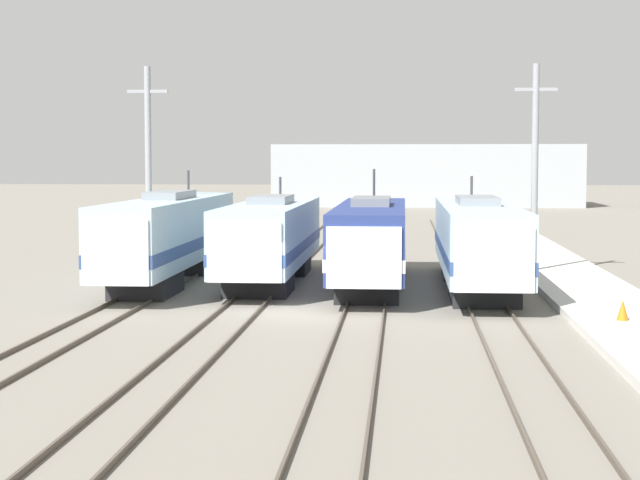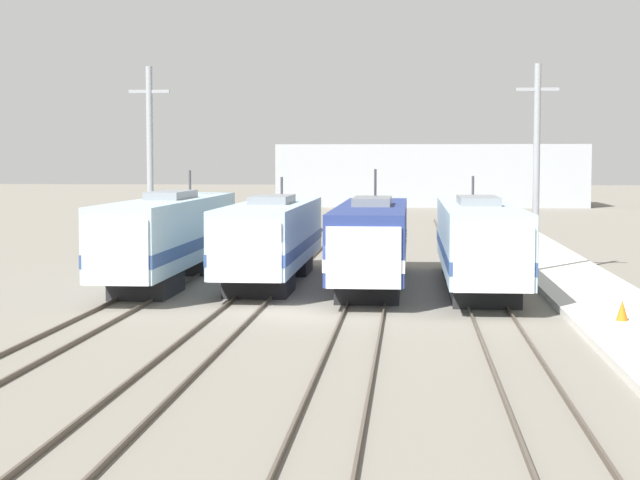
% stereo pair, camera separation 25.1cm
% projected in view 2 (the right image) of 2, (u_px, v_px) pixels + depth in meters
% --- Properties ---
extents(ground_plane, '(400.00, 400.00, 0.00)m').
position_uv_depth(ground_plane, '(301.00, 313.00, 39.00)').
color(ground_plane, slate).
extents(rail_pair_far_left, '(1.51, 120.00, 0.15)m').
position_uv_depth(rail_pair_far_left, '(117.00, 309.00, 39.58)').
color(rail_pair_far_left, '#4C4238').
rests_on(rail_pair_far_left, ground_plane).
extents(rail_pair_center_left, '(1.51, 120.00, 0.15)m').
position_uv_depth(rail_pair_center_left, '(239.00, 310.00, 39.19)').
color(rail_pair_center_left, '#4C4238').
rests_on(rail_pair_center_left, ground_plane).
extents(rail_pair_center_right, '(1.51, 120.00, 0.15)m').
position_uv_depth(rail_pair_center_right, '(364.00, 312.00, 38.80)').
color(rail_pair_center_right, '#4C4238').
rests_on(rail_pair_center_right, ground_plane).
extents(rail_pair_far_right, '(1.51, 120.00, 0.15)m').
position_uv_depth(rail_pair_far_right, '(491.00, 313.00, 38.42)').
color(rail_pair_far_right, '#4C4238').
rests_on(rail_pair_far_right, ground_plane).
extents(locomotive_far_left, '(2.76, 18.80, 5.07)m').
position_uv_depth(locomotive_far_left, '(169.00, 236.00, 48.08)').
color(locomotive_far_left, '#232326').
rests_on(locomotive_far_left, ground_plane).
extents(locomotive_center_left, '(3.13, 16.50, 4.75)m').
position_uv_depth(locomotive_center_left, '(271.00, 239.00, 47.94)').
color(locomotive_center_left, '#232326').
rests_on(locomotive_center_left, ground_plane).
extents(locomotive_center_right, '(2.99, 17.55, 5.15)m').
position_uv_depth(locomotive_center_right, '(372.00, 241.00, 46.48)').
color(locomotive_center_right, black).
rests_on(locomotive_center_right, ground_plane).
extents(locomotive_far_right, '(3.08, 18.11, 4.83)m').
position_uv_depth(locomotive_far_right, '(478.00, 242.00, 45.66)').
color(locomotive_far_right, '#232326').
rests_on(locomotive_far_right, ground_plane).
extents(catenary_tower_left, '(2.01, 0.32, 10.15)m').
position_uv_depth(catenary_tower_left, '(150.00, 167.00, 52.65)').
color(catenary_tower_left, gray).
rests_on(catenary_tower_left, ground_plane).
extents(catenary_tower_right, '(2.01, 0.32, 10.15)m').
position_uv_depth(catenary_tower_right, '(536.00, 167.00, 51.06)').
color(catenary_tower_right, gray).
rests_on(catenary_tower_right, ground_plane).
extents(platform, '(4.00, 120.00, 0.29)m').
position_uv_depth(platform, '(618.00, 313.00, 38.03)').
color(platform, beige).
rests_on(platform, ground_plane).
extents(traffic_cone, '(0.40, 0.40, 0.69)m').
position_uv_depth(traffic_cone, '(622.00, 310.00, 35.22)').
color(traffic_cone, orange).
rests_on(traffic_cone, platform).
extents(depot_building, '(36.54, 13.12, 7.39)m').
position_uv_depth(depot_building, '(430.00, 175.00, 130.49)').
color(depot_building, '#9EA3A8').
rests_on(depot_building, ground_plane).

